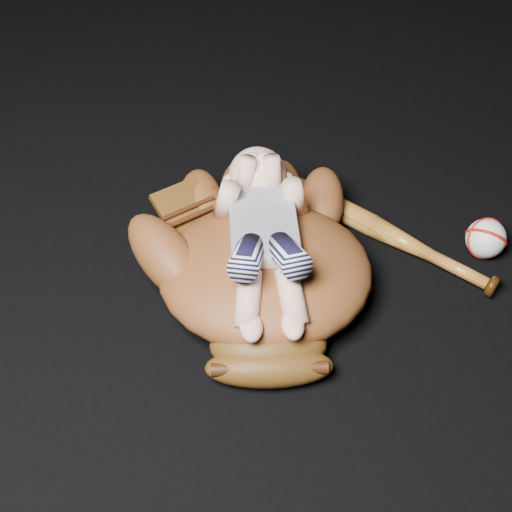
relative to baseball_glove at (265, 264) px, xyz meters
name	(u,v)px	position (x,y,z in m)	size (l,w,h in m)	color
baseball_glove	(265,264)	(0.00, 0.00, 0.00)	(0.46, 0.52, 0.16)	#5D2D14
newborn_baby	(265,236)	(0.00, 0.01, 0.06)	(0.19, 0.40, 0.16)	#F0B49A
baseball_bat	(385,232)	(0.26, 0.07, -0.06)	(0.04, 0.47, 0.04)	#9F5F1E
baseball	(486,238)	(0.43, -0.02, -0.04)	(0.07, 0.07, 0.07)	white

